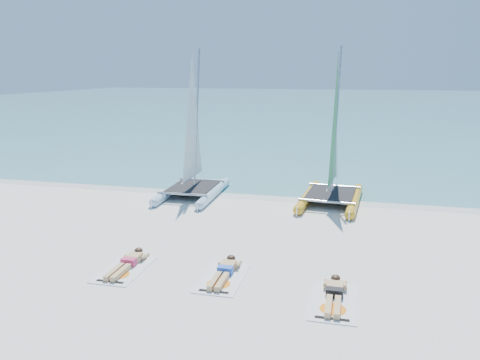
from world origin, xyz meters
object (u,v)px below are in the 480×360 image
object	(u,v)px
towel_a	(125,269)
towel_c	(334,302)
catamaran_yellow	(334,152)
catamaran_blue	(193,151)
sunbather_b	(225,271)
sunbather_c	(334,293)
towel_b	(223,278)
sunbather_a	(128,262)

from	to	relation	value
towel_a	towel_c	xyz separation A→B (m)	(5.21, -0.49, 0.00)
catamaran_yellow	towel_a	world-z (taller)	catamaran_yellow
catamaran_yellow	catamaran_blue	bearing A→B (deg)	-169.87
towel_a	sunbather_b	size ratio (longest dim) A/B	1.07
towel_c	catamaran_blue	bearing A→B (deg)	127.02
towel_c	sunbather_b	bearing A→B (deg)	163.81
catamaran_yellow	sunbather_c	bearing A→B (deg)	-82.58
catamaran_yellow	towel_a	size ratio (longest dim) A/B	3.26
catamaran_yellow	towel_b	distance (m)	8.39
towel_c	sunbather_c	world-z (taller)	sunbather_c
catamaran_blue	towel_c	world-z (taller)	catamaran_blue
towel_b	towel_c	bearing A→B (deg)	-12.32
towel_a	towel_b	distance (m)	2.55
sunbather_a	sunbather_c	size ratio (longest dim) A/B	1.00
catamaran_blue	towel_b	world-z (taller)	catamaran_blue
catamaran_yellow	sunbather_c	distance (m)	8.46
sunbather_a	sunbather_b	world-z (taller)	same
catamaran_blue	sunbather_a	distance (m)	7.43
catamaran_blue	sunbather_c	size ratio (longest dim) A/B	3.47
towel_a	sunbather_a	bearing A→B (deg)	90.00
sunbather_a	towel_b	distance (m)	2.55
towel_a	sunbather_a	xyz separation A→B (m)	(0.00, 0.19, 0.11)
catamaran_blue	catamaran_yellow	size ratio (longest dim) A/B	0.99
sunbather_a	towel_a	bearing A→B (deg)	-90.00
catamaran_blue	catamaran_yellow	xyz separation A→B (m)	(5.50, 0.56, 0.11)
catamaran_yellow	sunbather_a	size ratio (longest dim) A/B	3.49
catamaran_blue	sunbather_b	distance (m)	8.01
towel_c	sunbather_c	bearing A→B (deg)	90.00
sunbather_b	towel_c	bearing A→B (deg)	-16.19
towel_b	sunbather_c	bearing A→B (deg)	-8.34
sunbather_a	catamaran_yellow	bearing A→B (deg)	58.47
catamaran_blue	towel_b	distance (m)	8.20
towel_c	towel_b	bearing A→B (deg)	167.68
catamaran_blue	catamaran_yellow	bearing A→B (deg)	5.04
catamaran_blue	sunbather_b	size ratio (longest dim) A/B	3.47
catamaran_blue	towel_a	bearing A→B (deg)	-85.14
towel_c	towel_a	bearing A→B (deg)	174.60
towel_b	sunbather_b	bearing A→B (deg)	90.00
sunbather_a	sunbather_c	world-z (taller)	same
towel_b	sunbather_c	distance (m)	2.70
catamaran_yellow	sunbather_b	distance (m)	8.18
sunbather_c	towel_c	bearing A→B (deg)	-90.00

